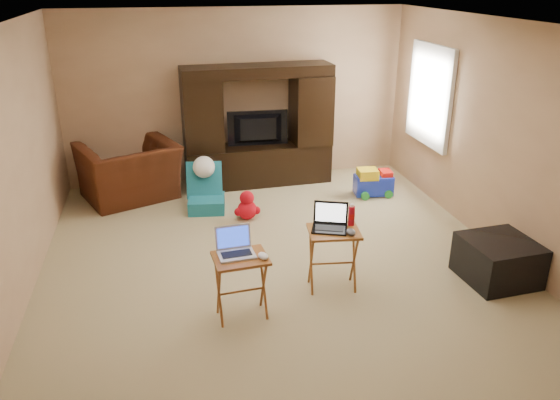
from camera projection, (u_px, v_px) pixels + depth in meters
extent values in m
plane|color=tan|center=(276.00, 260.00, 6.01)|extent=(5.50, 5.50, 0.00)
plane|color=silver|center=(275.00, 23.00, 5.05)|extent=(5.50, 5.50, 0.00)
plane|color=tan|center=(237.00, 96.00, 8.01)|extent=(5.00, 0.00, 5.00)
plane|color=tan|center=(378.00, 297.00, 3.05)|extent=(5.00, 0.00, 5.00)
plane|color=tan|center=(11.00, 169.00, 5.04)|extent=(0.00, 5.50, 5.50)
plane|color=tan|center=(496.00, 137.00, 6.03)|extent=(0.00, 5.50, 5.50)
plane|color=white|center=(431.00, 95.00, 7.37)|extent=(0.00, 1.20, 1.20)
cube|color=white|center=(430.00, 95.00, 7.36)|extent=(0.06, 1.14, 1.34)
cube|color=black|center=(258.00, 126.00, 7.91)|extent=(2.15, 0.61, 1.74)
imported|color=black|center=(258.00, 129.00, 7.88)|extent=(0.89, 0.15, 0.51)
imported|color=#4B1C10|center=(130.00, 172.00, 7.52)|extent=(1.53, 1.44, 0.79)
cube|color=black|center=(498.00, 260.00, 5.56)|extent=(0.72, 0.72, 0.43)
cube|color=#935F23|center=(241.00, 287.00, 4.92)|extent=(0.50, 0.42, 0.62)
cube|color=brown|center=(333.00, 259.00, 5.37)|extent=(0.53, 0.45, 0.64)
cube|color=#B8B8BD|center=(236.00, 244.00, 4.77)|extent=(0.34, 0.29, 0.24)
cube|color=black|center=(330.00, 219.00, 5.21)|extent=(0.41, 0.38, 0.24)
ellipsoid|color=white|center=(263.00, 256.00, 4.76)|extent=(0.10, 0.14, 0.05)
ellipsoid|color=#404045|center=(351.00, 232.00, 5.16)|extent=(0.09, 0.14, 0.05)
cylinder|color=#B60B1A|center=(351.00, 216.00, 5.32)|extent=(0.06, 0.06, 0.20)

